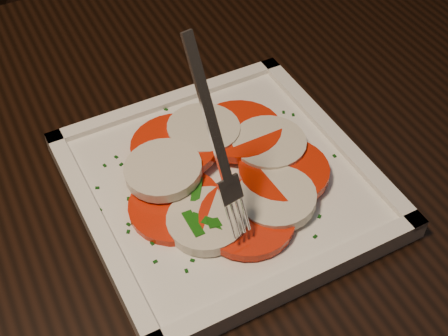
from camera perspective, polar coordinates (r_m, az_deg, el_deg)
name	(u,v)px	position (r m, az deg, el deg)	size (l,w,h in m)	color
table	(252,246)	(0.65, 2.56, -7.12)	(1.22, 0.83, 0.75)	black
plate	(224,185)	(0.56, 0.00, -1.57)	(0.25, 0.25, 0.01)	white
caprese_salad	(224,172)	(0.55, 0.00, -0.37)	(0.22, 0.20, 0.02)	red
fork	(209,134)	(0.46, -1.36, 3.17)	(0.03, 0.07, 0.15)	white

